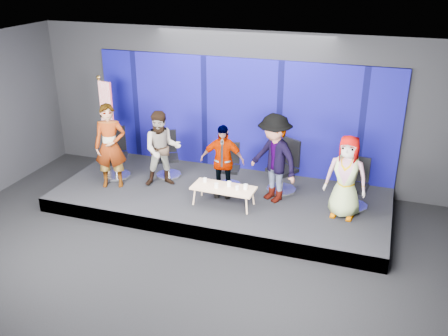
{
  "coord_description": "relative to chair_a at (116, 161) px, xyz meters",
  "views": [
    {
      "loc": [
        3.16,
        -6.54,
        4.98
      ],
      "look_at": [
        0.11,
        2.4,
        0.93
      ],
      "focal_mm": 40.0,
      "sensor_mm": 36.0,
      "label": 1
    }
  ],
  "objects": [
    {
      "name": "chair_e",
      "position": [
        5.29,
        0.22,
        -0.04
      ],
      "size": [
        0.62,
        0.62,
        1.01
      ],
      "rotation": [
        0.0,
        0.0,
        -0.1
      ],
      "color": "silver",
      "rests_on": "riser"
    },
    {
      "name": "chair_c",
      "position": [
        2.6,
        0.34,
        -0.06
      ],
      "size": [
        0.62,
        0.62,
        0.96
      ],
      "rotation": [
        0.0,
        0.0,
        0.16
      ],
      "color": "silver",
      "rests_on": "riser"
    },
    {
      "name": "panelist_b",
      "position": [
        1.22,
        -0.07,
        0.46
      ],
      "size": [
        1.01,
        0.94,
        1.68
      ],
      "primitive_type": "imported",
      "rotation": [
        0.0,
        0.0,
        0.47
      ],
      "color": "black",
      "rests_on": "riser"
    },
    {
      "name": "chair_d",
      "position": [
        3.78,
        0.48,
        0.0
      ],
      "size": [
        0.88,
        0.88,
        1.14
      ],
      "rotation": [
        0.0,
        0.0,
        -0.55
      ],
      "color": "silver",
      "rests_on": "riser"
    },
    {
      "name": "panelist_c",
      "position": [
        2.61,
        -0.16,
        0.41
      ],
      "size": [
        0.96,
        0.52,
        1.56
      ],
      "primitive_type": "imported",
      "rotation": [
        0.0,
        0.0,
        0.16
      ],
      "color": "black",
      "rests_on": "riser"
    },
    {
      "name": "panelist_a",
      "position": [
        0.19,
        -0.47,
        0.55
      ],
      "size": [
        0.79,
        0.67,
        1.84
      ],
      "primitive_type": "imported",
      "rotation": [
        0.0,
        0.0,
        0.4
      ],
      "color": "black",
      "rests_on": "riser"
    },
    {
      "name": "flag_stand",
      "position": [
        -0.47,
        0.47,
        0.78
      ],
      "size": [
        0.49,
        0.29,
        2.18
      ],
      "rotation": [
        0.0,
        0.0,
        -0.23
      ],
      "color": "black",
      "rests_on": "riser"
    },
    {
      "name": "mug_b",
      "position": [
        2.65,
        -0.63,
        0.07
      ],
      "size": [
        0.08,
        0.08,
        0.1
      ],
      "primitive_type": "cylinder",
      "color": "white",
      "rests_on": "coffee_table"
    },
    {
      "name": "panelist_e",
      "position": [
        5.12,
        -0.25,
        0.45
      ],
      "size": [
        0.85,
        0.6,
        1.64
      ],
      "primitive_type": "imported",
      "rotation": [
        0.0,
        0.0,
        -0.1
      ],
      "color": "black",
      "rests_on": "riser"
    },
    {
      "name": "chair_b",
      "position": [
        1.1,
        0.42,
        -0.03
      ],
      "size": [
        0.78,
        0.78,
        1.03
      ],
      "rotation": [
        0.0,
        0.0,
        0.47
      ],
      "color": "silver",
      "rests_on": "riser"
    },
    {
      "name": "riser",
      "position": [
        2.54,
        -0.06,
        -0.52
      ],
      "size": [
        7.0,
        3.0,
        0.3
      ],
      "primitive_type": "cube",
      "color": "black",
      "rests_on": "ground"
    },
    {
      "name": "mug_a",
      "position": [
        2.34,
        -0.45,
        0.06
      ],
      "size": [
        0.07,
        0.07,
        0.09
      ],
      "primitive_type": "cylinder",
      "color": "white",
      "rests_on": "coffee_table"
    },
    {
      "name": "mug_c",
      "position": [
        2.87,
        -0.49,
        0.07
      ],
      "size": [
        0.09,
        0.09,
        0.1
      ],
      "primitive_type": "cylinder",
      "color": "white",
      "rests_on": "coffee_table"
    },
    {
      "name": "panelist_d",
      "position": [
        3.66,
        -0.01,
        0.55
      ],
      "size": [
        1.37,
        1.2,
        1.84
      ],
      "primitive_type": "imported",
      "rotation": [
        0.0,
        0.0,
        -0.55
      ],
      "color": "black",
      "rests_on": "riser"
    },
    {
      "name": "room_walls",
      "position": [
        2.54,
        -2.56,
        1.76
      ],
      "size": [
        10.02,
        8.02,
        3.51
      ],
      "color": "black",
      "rests_on": "ground"
    },
    {
      "name": "mug_e",
      "position": [
        3.22,
        -0.51,
        0.07
      ],
      "size": [
        0.09,
        0.09,
        0.1
      ],
      "primitive_type": "cylinder",
      "color": "white",
      "rests_on": "coffee_table"
    },
    {
      "name": "mug_d",
      "position": [
        3.07,
        -0.59,
        0.06
      ],
      "size": [
        0.07,
        0.07,
        0.09
      ],
      "primitive_type": "cylinder",
      "color": "white",
      "rests_on": "coffee_table"
    },
    {
      "name": "backdrop",
      "position": [
        2.54,
        1.39,
        0.93
      ],
      "size": [
        7.0,
        0.08,
        2.6
      ],
      "primitive_type": "cube",
      "color": "#070755",
      "rests_on": "riser"
    },
    {
      "name": "chair_a",
      "position": [
        0.0,
        0.0,
        0.0
      ],
      "size": [
        0.84,
        0.84,
        1.14
      ],
      "rotation": [
        0.0,
        0.0,
        0.4
      ],
      "color": "silver",
      "rests_on": "riser"
    },
    {
      "name": "ground",
      "position": [
        2.54,
        -2.56,
        -0.67
      ],
      "size": [
        10.0,
        10.0,
        0.0
      ],
      "primitive_type": "plane",
      "color": "black",
      "rests_on": "ground"
    },
    {
      "name": "coffee_table",
      "position": [
        2.78,
        -0.56,
        -0.01
      ],
      "size": [
        1.29,
        0.58,
        0.39
      ],
      "rotation": [
        0.0,
        0.0,
        -0.03
      ],
      "color": "tan",
      "rests_on": "riser"
    }
  ]
}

